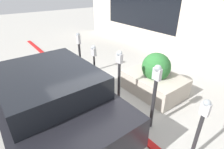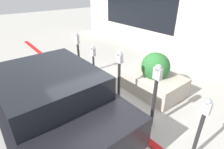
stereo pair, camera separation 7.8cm
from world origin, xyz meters
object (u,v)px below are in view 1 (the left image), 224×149
at_px(parked_car_front, 49,97).
at_px(parking_meter_farthest, 79,50).
at_px(parking_meter_middle, 119,71).
at_px(parking_meter_fourth, 94,58).
at_px(parking_meter_second, 155,89).
at_px(parking_meter_nearest, 201,123).
at_px(planter_box, 155,79).

bearing_deg(parked_car_front, parking_meter_farthest, -42.79).
distance_m(parking_meter_middle, parked_car_front, 1.73).
bearing_deg(parking_meter_fourth, parking_meter_second, -178.65).
height_order(parking_meter_fourth, parked_car_front, parked_car_front).
bearing_deg(parking_meter_nearest, parking_meter_second, -2.36).
height_order(parking_meter_second, parking_meter_fourth, parking_meter_second).
height_order(parking_meter_middle, planter_box, parking_meter_middle).
xyz_separation_m(parking_meter_nearest, parking_meter_farthest, (4.37, -0.05, 0.07)).
bearing_deg(parking_meter_middle, parking_meter_farthest, -1.73).
relative_size(parking_meter_nearest, parking_meter_middle, 0.87).
distance_m(parking_meter_nearest, parking_meter_middle, 2.14).
distance_m(parking_meter_second, parking_meter_middle, 1.10).
xyz_separation_m(parking_meter_nearest, planter_box, (1.96, -1.21, -0.40)).
xyz_separation_m(parking_meter_second, parking_meter_middle, (1.10, 0.06, 0.01)).
relative_size(parking_meter_middle, planter_box, 0.92).
bearing_deg(parking_meter_middle, parking_meter_nearest, -179.63).
relative_size(parking_meter_second, parking_meter_middle, 1.01).
xyz_separation_m(parking_meter_second, parking_meter_farthest, (3.33, -0.01, -0.07)).
distance_m(parking_meter_middle, parking_meter_farthest, 2.24).
height_order(parking_meter_second, parked_car_front, parking_meter_second).
bearing_deg(parking_meter_nearest, parking_meter_farthest, -0.71).
bearing_deg(parking_meter_nearest, parking_meter_middle, 0.37).
height_order(parking_meter_farthest, parked_car_front, parking_meter_farthest).
bearing_deg(parked_car_front, parking_meter_middle, -100.52).
relative_size(parking_meter_nearest, parking_meter_farthest, 0.89).
xyz_separation_m(planter_box, parked_car_front, (0.47, 2.92, 0.32)).
bearing_deg(parking_meter_nearest, planter_box, -31.69).
bearing_deg(parking_meter_farthest, parked_car_front, 137.71).
bearing_deg(parking_meter_middle, parking_meter_second, -177.05).
bearing_deg(parking_meter_second, parking_meter_fourth, 1.35).
relative_size(parking_meter_nearest, parking_meter_second, 0.86).
relative_size(parking_meter_fourth, planter_box, 0.82).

